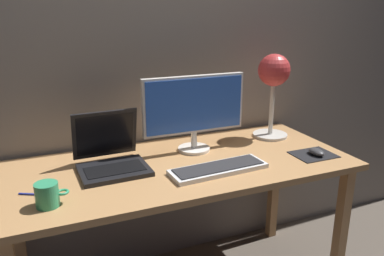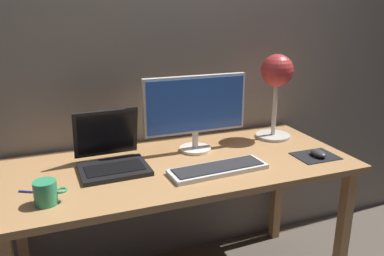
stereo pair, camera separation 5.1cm
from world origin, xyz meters
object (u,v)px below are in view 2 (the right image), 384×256
(monitor, at_px, (195,108))
(keyboard_main, at_px, (218,169))
(laptop, at_px, (110,152))
(coffee_mug, at_px, (46,193))
(desk_lamp, at_px, (277,78))
(mouse, at_px, (318,153))
(pen, at_px, (36,192))

(monitor, height_order, keyboard_main, monitor)
(laptop, xyz_separation_m, coffee_mug, (-0.28, -0.27, -0.02))
(keyboard_main, xyz_separation_m, desk_lamp, (0.48, 0.32, 0.32))
(monitor, distance_m, mouse, 0.63)
(desk_lamp, bearing_deg, mouse, -83.23)
(coffee_mug, bearing_deg, laptop, 44.27)
(laptop, bearing_deg, mouse, -14.86)
(monitor, distance_m, desk_lamp, 0.49)
(mouse, xyz_separation_m, coffee_mug, (-1.23, -0.02, 0.03))
(mouse, distance_m, pen, 1.27)
(laptop, xyz_separation_m, desk_lamp, (0.91, 0.09, 0.26))
(coffee_mug, distance_m, pen, 0.12)
(keyboard_main, xyz_separation_m, coffee_mug, (-0.71, -0.04, 0.03))
(laptop, xyz_separation_m, mouse, (0.95, -0.25, -0.05))
(desk_lamp, distance_m, pen, 1.30)
(monitor, relative_size, desk_lamp, 1.14)
(pen, bearing_deg, desk_lamp, 11.62)
(monitor, xyz_separation_m, coffee_mug, (-0.71, -0.32, -0.17))
(coffee_mug, bearing_deg, pen, 110.67)
(mouse, bearing_deg, pen, 176.21)
(keyboard_main, bearing_deg, pen, 175.01)
(mouse, bearing_deg, keyboard_main, 177.94)
(desk_lamp, bearing_deg, coffee_mug, -163.23)
(laptop, bearing_deg, monitor, 6.08)
(desk_lamp, bearing_deg, keyboard_main, -146.50)
(laptop, distance_m, coffee_mug, 0.39)
(monitor, distance_m, coffee_mug, 0.80)
(desk_lamp, xyz_separation_m, coffee_mug, (-1.19, -0.36, -0.29))
(keyboard_main, bearing_deg, laptop, 151.46)
(keyboard_main, relative_size, mouse, 4.66)
(monitor, xyz_separation_m, pen, (-0.75, -0.21, -0.22))
(keyboard_main, xyz_separation_m, laptop, (-0.43, 0.23, 0.06))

